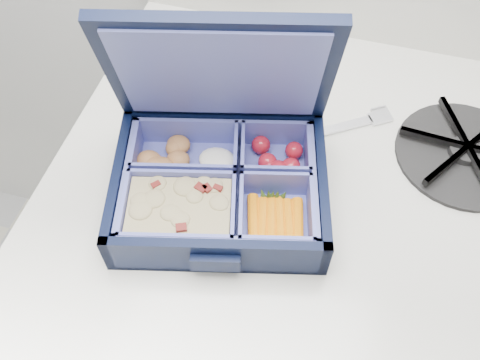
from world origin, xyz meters
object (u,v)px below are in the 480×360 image
(stove, at_px, (286,311))
(burner_grate, at_px, (466,150))
(fork, at_px, (320,132))
(bento_box, at_px, (220,187))

(stove, bearing_deg, burner_grate, 21.23)
(stove, relative_size, fork, 5.29)
(stove, relative_size, bento_box, 3.99)
(stove, height_order, fork, fork)
(stove, height_order, burner_grate, burner_grate)
(stove, distance_m, bento_box, 0.49)
(burner_grate, relative_size, fork, 0.95)
(burner_grate, height_order, fork, burner_grate)
(bento_box, relative_size, fork, 1.33)
(burner_grate, bearing_deg, bento_box, -151.95)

